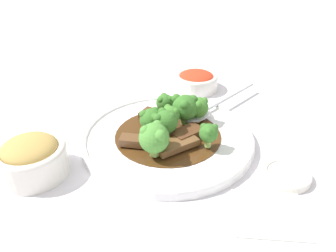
{
  "coord_description": "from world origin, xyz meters",
  "views": [
    {
      "loc": [
        0.16,
        -0.47,
        0.34
      ],
      "look_at": [
        0.0,
        0.0,
        0.03
      ],
      "focal_mm": 35.0,
      "sensor_mm": 36.0,
      "label": 1
    }
  ],
  "objects_px": {
    "broccoli_floret_0": "(169,115)",
    "broccoli_floret_6": "(165,102)",
    "beef_strip_0": "(134,141)",
    "side_bowl_appetizer": "(32,157)",
    "beef_strip_1": "(187,134)",
    "side_bowl_kimchi": "(196,80)",
    "broccoli_floret_7": "(209,133)",
    "sauce_dish": "(287,175)",
    "broccoli_floret_2": "(151,119)",
    "broccoli_floret_4": "(185,107)",
    "serving_spoon": "(201,111)",
    "main_plate": "(168,137)",
    "beef_strip_3": "(153,115)",
    "beef_strip_2": "(176,144)",
    "broccoli_floret_3": "(164,121)",
    "broccoli_floret_1": "(198,107)",
    "broccoli_floret_5": "(156,138)"
  },
  "relations": [
    {
      "from": "beef_strip_1",
      "to": "side_bowl_kimchi",
      "type": "bearing_deg",
      "value": 100.29
    },
    {
      "from": "beef_strip_3",
      "to": "broccoli_floret_6",
      "type": "relative_size",
      "value": 1.27
    },
    {
      "from": "beef_strip_1",
      "to": "serving_spoon",
      "type": "relative_size",
      "value": 0.28
    },
    {
      "from": "broccoli_floret_3",
      "to": "broccoli_floret_5",
      "type": "xyz_separation_m",
      "value": [
        0.01,
        -0.06,
        0.0
      ]
    },
    {
      "from": "main_plate",
      "to": "broccoli_floret_1",
      "type": "height_order",
      "value": "broccoli_floret_1"
    },
    {
      "from": "beef_strip_0",
      "to": "beef_strip_1",
      "type": "xyz_separation_m",
      "value": [
        0.08,
        0.05,
        0.0
      ]
    },
    {
      "from": "beef_strip_2",
      "to": "beef_strip_3",
      "type": "bearing_deg",
      "value": 132.09
    },
    {
      "from": "broccoli_floret_0",
      "to": "side_bowl_kimchi",
      "type": "bearing_deg",
      "value": 91.59
    },
    {
      "from": "broccoli_floret_2",
      "to": "broccoli_floret_4",
      "type": "relative_size",
      "value": 0.81
    },
    {
      "from": "beef_strip_0",
      "to": "broccoli_floret_3",
      "type": "bearing_deg",
      "value": 44.15
    },
    {
      "from": "beef_strip_2",
      "to": "broccoli_floret_2",
      "type": "distance_m",
      "value": 0.07
    },
    {
      "from": "main_plate",
      "to": "broccoli_floret_3",
      "type": "distance_m",
      "value": 0.04
    },
    {
      "from": "beef_strip_3",
      "to": "broccoli_floret_5",
      "type": "bearing_deg",
      "value": -66.87
    },
    {
      "from": "beef_strip_1",
      "to": "broccoli_floret_2",
      "type": "relative_size",
      "value": 1.39
    },
    {
      "from": "beef_strip_1",
      "to": "broccoli_floret_3",
      "type": "xyz_separation_m",
      "value": [
        -0.04,
        -0.01,
        0.02
      ]
    },
    {
      "from": "beef_strip_0",
      "to": "broccoli_floret_0",
      "type": "relative_size",
      "value": 1.01
    },
    {
      "from": "broccoli_floret_1",
      "to": "broccoli_floret_4",
      "type": "relative_size",
      "value": 0.86
    },
    {
      "from": "beef_strip_2",
      "to": "side_bowl_kimchi",
      "type": "bearing_deg",
      "value": 97.26
    },
    {
      "from": "broccoli_floret_0",
      "to": "side_bowl_kimchi",
      "type": "height_order",
      "value": "broccoli_floret_0"
    },
    {
      "from": "broccoli_floret_4",
      "to": "broccoli_floret_7",
      "type": "relative_size",
      "value": 1.33
    },
    {
      "from": "serving_spoon",
      "to": "side_bowl_kimchi",
      "type": "bearing_deg",
      "value": 107.67
    },
    {
      "from": "beef_strip_0",
      "to": "broccoli_floret_6",
      "type": "xyz_separation_m",
      "value": [
        0.02,
        0.12,
        0.02
      ]
    },
    {
      "from": "beef_strip_1",
      "to": "broccoli_floret_0",
      "type": "bearing_deg",
      "value": 161.68
    },
    {
      "from": "broccoli_floret_0",
      "to": "sauce_dish",
      "type": "distance_m",
      "value": 0.22
    },
    {
      "from": "beef_strip_2",
      "to": "beef_strip_3",
      "type": "height_order",
      "value": "same"
    },
    {
      "from": "broccoli_floret_6",
      "to": "beef_strip_3",
      "type": "bearing_deg",
      "value": -123.48
    },
    {
      "from": "broccoli_floret_0",
      "to": "broccoli_floret_7",
      "type": "bearing_deg",
      "value": -20.24
    },
    {
      "from": "beef_strip_3",
      "to": "side_bowl_appetizer",
      "type": "height_order",
      "value": "side_bowl_appetizer"
    },
    {
      "from": "side_bowl_kimchi",
      "to": "sauce_dish",
      "type": "height_order",
      "value": "side_bowl_kimchi"
    },
    {
      "from": "beef_strip_0",
      "to": "side_bowl_appetizer",
      "type": "height_order",
      "value": "side_bowl_appetizer"
    },
    {
      "from": "side_bowl_kimchi",
      "to": "sauce_dish",
      "type": "xyz_separation_m",
      "value": [
        0.22,
        -0.28,
        -0.02
      ]
    },
    {
      "from": "beef_strip_3",
      "to": "broccoli_floret_7",
      "type": "relative_size",
      "value": 1.2
    },
    {
      "from": "beef_strip_1",
      "to": "broccoli_floret_0",
      "type": "relative_size",
      "value": 1.32
    },
    {
      "from": "serving_spoon",
      "to": "main_plate",
      "type": "bearing_deg",
      "value": -115.2
    },
    {
      "from": "beef_strip_3",
      "to": "broccoli_floret_6",
      "type": "height_order",
      "value": "broccoli_floret_6"
    },
    {
      "from": "beef_strip_0",
      "to": "serving_spoon",
      "type": "relative_size",
      "value": 0.21
    },
    {
      "from": "broccoli_floret_3",
      "to": "beef_strip_2",
      "type": "bearing_deg",
      "value": -39.11
    },
    {
      "from": "broccoli_floret_3",
      "to": "broccoli_floret_0",
      "type": "bearing_deg",
      "value": 82.84
    },
    {
      "from": "beef_strip_3",
      "to": "beef_strip_2",
      "type": "bearing_deg",
      "value": -47.91
    },
    {
      "from": "broccoli_floret_3",
      "to": "broccoli_floret_6",
      "type": "bearing_deg",
      "value": 107.23
    },
    {
      "from": "beef_strip_2",
      "to": "side_bowl_kimchi",
      "type": "height_order",
      "value": "side_bowl_kimchi"
    },
    {
      "from": "beef_strip_1",
      "to": "beef_strip_0",
      "type": "bearing_deg",
      "value": -148.84
    },
    {
      "from": "broccoli_floret_6",
      "to": "serving_spoon",
      "type": "bearing_deg",
      "value": 14.66
    },
    {
      "from": "broccoli_floret_0",
      "to": "broccoli_floret_6",
      "type": "xyz_separation_m",
      "value": [
        -0.03,
        0.06,
        -0.01
      ]
    },
    {
      "from": "broccoli_floret_6",
      "to": "broccoli_floret_7",
      "type": "bearing_deg",
      "value": -39.51
    },
    {
      "from": "beef_strip_1",
      "to": "broccoli_floret_7",
      "type": "height_order",
      "value": "broccoli_floret_7"
    },
    {
      "from": "broccoli_floret_5",
      "to": "serving_spoon",
      "type": "height_order",
      "value": "broccoli_floret_5"
    },
    {
      "from": "broccoli_floret_5",
      "to": "serving_spoon",
      "type": "distance_m",
      "value": 0.16
    },
    {
      "from": "broccoli_floret_0",
      "to": "sauce_dish",
      "type": "height_order",
      "value": "broccoli_floret_0"
    },
    {
      "from": "broccoli_floret_4",
      "to": "sauce_dish",
      "type": "bearing_deg",
      "value": -23.68
    }
  ]
}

